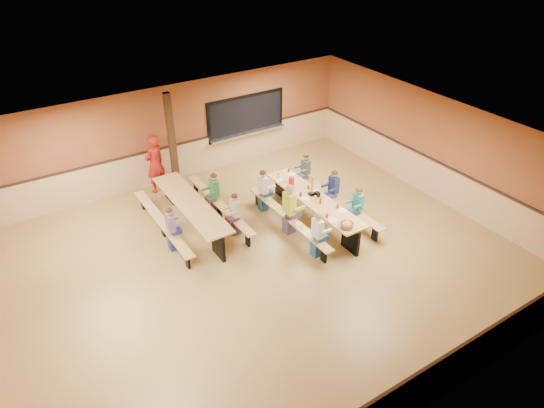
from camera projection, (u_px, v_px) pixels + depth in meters
ground at (257, 262)px, 11.77m from camera, size 12.00×12.00×0.00m
room_envelope at (256, 239)px, 11.40m from camera, size 12.04×10.04×3.02m
kitchen_pass_through at (246, 118)px, 15.72m from camera, size 2.78×0.28×1.38m
structural_post at (172, 143)px, 14.04m from camera, size 0.18×0.18×3.00m
cafeteria_table_main at (314, 205)px, 12.99m from camera, size 1.91×3.70×0.74m
cafeteria_table_second at (191, 209)px, 12.80m from camera, size 1.91×3.70×0.74m
seated_child_white_left at (317, 235)px, 11.67m from camera, size 0.38×0.31×1.23m
seated_adult_yellow at (289, 209)px, 12.48m from camera, size 0.46×0.37×1.39m
seated_child_grey_left at (263, 191)px, 13.46m from camera, size 0.38×0.31×1.23m
seated_child_teal_right at (357, 208)px, 12.74m from camera, size 0.36×0.29×1.19m
seated_child_navy_right at (333, 191)px, 13.45m from camera, size 0.38×0.31×1.23m
seated_child_char_right at (305, 172)px, 14.42m from camera, size 0.36×0.29×1.18m
seated_child_purple_sec at (171, 229)px, 11.91m from camera, size 0.36×0.29×1.18m
seated_child_green_sec at (215, 194)px, 13.29m from camera, size 0.39×0.32×1.24m
seated_child_tan_sec at (235, 214)px, 12.47m from camera, size 0.36×0.29×1.19m
standing_woman at (155, 164)px, 14.21m from camera, size 0.77×0.64×1.80m
punch_pitcher at (291, 181)px, 13.44m from camera, size 0.16×0.16×0.22m
chip_bowl at (347, 225)px, 11.68m from camera, size 0.32×0.32×0.15m
napkin_dispenser at (317, 194)px, 12.92m from camera, size 0.10×0.14×0.13m
condiment_mustard at (315, 199)px, 12.69m from camera, size 0.06×0.06×0.17m
condiment_ketchup at (320, 201)px, 12.59m from camera, size 0.06×0.06×0.17m
table_paddle at (312, 190)px, 12.95m from camera, size 0.16×0.16×0.56m
place_settings at (314, 196)px, 12.84m from camera, size 0.65×3.30×0.11m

